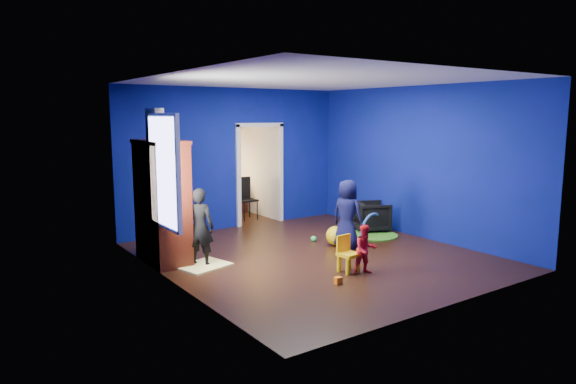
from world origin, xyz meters
TOP-DOWN VIEW (x-y plane):
  - floor at (0.00, 0.00)m, footprint 5.00×5.50m
  - ceiling at (0.00, 0.00)m, footprint 5.00×5.50m
  - wall_back at (0.00, 2.75)m, footprint 5.00×0.02m
  - wall_front at (0.00, -2.75)m, footprint 5.00×0.02m
  - wall_left at (-2.50, 0.00)m, footprint 0.02×5.50m
  - wall_right at (2.50, 0.00)m, footprint 0.02×5.50m
  - alcove at (0.60, 3.62)m, footprint 1.00×1.75m
  - armchair at (2.07, 0.82)m, footprint 0.87×0.86m
  - child_black at (-1.82, 0.60)m, footprint 0.53×0.53m
  - child_navy at (0.79, 0.10)m, footprint 0.54×0.68m
  - toddler_red at (0.02, -1.19)m, footprint 0.43×0.38m
  - vase at (-2.22, 0.81)m, footprint 0.17×0.17m
  - potted_plant at (-2.22, 1.33)m, footprint 0.26×0.26m
  - tv_armoire at (-2.22, 1.11)m, footprint 0.58×1.14m
  - crt_tv at (-2.18, 1.11)m, footprint 0.46×0.70m
  - yellow_blanket at (-1.82, 0.50)m, footprint 0.88×0.78m
  - hopper_ball at (0.74, 0.35)m, footprint 0.35×0.35m
  - kid_chair at (-0.13, -0.99)m, footprint 0.30×0.30m
  - play_mat at (1.81, 0.51)m, footprint 0.99×0.99m
  - toy_arch at (1.81, 0.51)m, footprint 0.87×0.26m
  - window_left at (-2.48, 0.35)m, footprint 0.03×0.95m
  - curtain at (-2.37, 0.90)m, footprint 0.14×0.42m
  - doorway at (0.60, 2.75)m, footprint 1.16×0.10m
  - study_desk at (0.60, 4.26)m, footprint 0.88×0.44m
  - desk_monitor at (0.60, 4.38)m, footprint 0.40×0.05m
  - desk_lamp at (0.32, 4.32)m, footprint 0.14×0.14m
  - folding_chair at (0.60, 3.30)m, footprint 0.40×0.40m
  - book_shelf at (0.60, 4.37)m, footprint 0.88×0.24m
  - toy_0 at (2.01, 0.92)m, footprint 0.11×0.11m
  - toy_1 at (-0.63, -1.34)m, footprint 0.10×0.08m
  - toy_2 at (0.58, 0.80)m, footprint 0.11×0.11m
  - toy_3 at (0.99, -0.09)m, footprint 0.10×0.08m

SIDE VIEW (x-z plane):
  - floor at x=0.00m, z-range -0.01..0.01m
  - play_mat at x=1.81m, z-range 0.00..0.03m
  - yellow_blanket at x=-1.82m, z-range 0.00..0.03m
  - toy_arch at x=1.81m, z-range -0.42..0.46m
  - toy_1 at x=-0.63m, z-range 0.00..0.10m
  - toy_3 at x=0.99m, z-range 0.00..0.10m
  - toy_0 at x=2.01m, z-range 0.00..0.11m
  - toy_2 at x=0.58m, z-range 0.00..0.11m
  - hopper_ball at x=0.74m, z-range 0.00..0.35m
  - kid_chair at x=-0.13m, z-range 0.00..0.50m
  - armchair at x=2.07m, z-range 0.00..0.61m
  - toddler_red at x=0.02m, z-range 0.00..0.74m
  - study_desk at x=0.60m, z-range 0.00..0.75m
  - folding_chair at x=0.60m, z-range 0.00..0.92m
  - child_navy at x=0.79m, z-range 0.00..1.22m
  - child_black at x=-1.82m, z-range 0.00..1.23m
  - desk_lamp at x=0.32m, z-range 0.86..1.00m
  - desk_monitor at x=0.60m, z-range 0.79..1.11m
  - tv_armoire at x=-2.22m, z-range 0.00..1.96m
  - crt_tv at x=-2.18m, z-range 0.75..1.29m
  - doorway at x=0.60m, z-range 0.00..2.10m
  - alcove at x=0.60m, z-range 0.00..2.50m
  - curtain at x=-2.37m, z-range 0.05..2.45m
  - wall_back at x=0.00m, z-range 0.00..2.90m
  - wall_front at x=0.00m, z-range 0.00..2.90m
  - wall_left at x=-2.50m, z-range 0.00..2.90m
  - wall_right at x=2.50m, z-range 0.00..2.90m
  - window_left at x=-2.48m, z-range 0.77..2.33m
  - book_shelf at x=0.60m, z-range 2.00..2.04m
  - vase at x=-2.22m, z-range 1.96..2.14m
  - potted_plant at x=-2.22m, z-range 1.96..2.32m
  - ceiling at x=0.00m, z-range 2.90..2.90m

